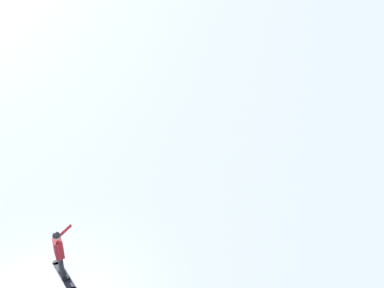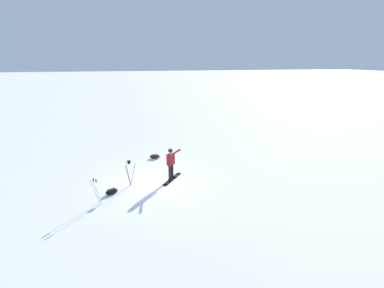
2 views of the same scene
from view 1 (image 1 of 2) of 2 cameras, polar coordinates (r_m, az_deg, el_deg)
name	(u,v)px [view 1 (image 1 of 2)]	position (r m, az deg, el deg)	size (l,w,h in m)	color
snowboarder	(59,250)	(14.42, -17.36, -13.38)	(0.52, 0.77, 1.79)	black
snowboard	(64,275)	(15.10, -16.72, -16.46)	(1.49, 1.22, 0.10)	black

